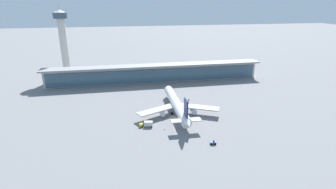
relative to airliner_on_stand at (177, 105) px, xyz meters
The scene contains 8 objects.
ground_plane 8.98m from the airliner_on_stand, 116.03° to the right, with size 1200.00×1200.00×0.00m, color slate.
airliner_on_stand is the anchor object (origin of this frame).
service_truck_near_nose_blue 41.59m from the airliner_on_stand, 77.07° to the right, with size 3.00×1.96×2.05m.
service_truck_under_wing_yellow 25.63m from the airliner_on_stand, 142.93° to the right, with size 7.59×3.51×3.10m.
service_truck_mid_apron_olive 16.21m from the airliner_on_stand, 51.73° to the left, with size 5.33×6.14×2.70m.
terminal_building 69.27m from the airliner_on_stand, 92.56° to the left, with size 183.60×12.80×15.20m.
control_tower 137.18m from the airliner_on_stand, 127.44° to the left, with size 12.00×12.00×63.69m.
safety_cone_alpha 23.90m from the airliner_on_stand, 119.03° to the right, with size 0.62×0.62×0.70m.
Camera 1 is at (-30.30, -139.92, 66.05)m, focal length 28.05 mm.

